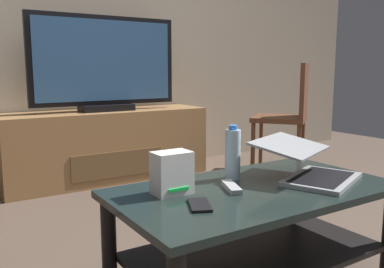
# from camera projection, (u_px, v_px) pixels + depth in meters

# --- Properties ---
(back_wall) EXTENTS (6.40, 0.12, 2.80)m
(back_wall) POSITION_uv_depth(u_px,v_px,m) (79.00, 8.00, 3.41)
(back_wall) COLOR #B2A38C
(back_wall) RESTS_ON ground
(coffee_table) EXTENTS (1.15, 0.63, 0.42)m
(coffee_table) POSITION_uv_depth(u_px,v_px,m) (254.00, 218.00, 1.68)
(coffee_table) COLOR black
(coffee_table) RESTS_ON ground
(media_cabinet) EXTENTS (1.65, 0.48, 0.57)m
(media_cabinet) POSITION_uv_depth(u_px,v_px,m) (107.00, 145.00, 3.36)
(media_cabinet) COLOR olive
(media_cabinet) RESTS_ON ground
(television) EXTENTS (1.19, 0.20, 0.74)m
(television) POSITION_uv_depth(u_px,v_px,m) (105.00, 66.00, 3.24)
(television) COLOR black
(television) RESTS_ON media_cabinet
(dining_chair) EXTENTS (0.62, 0.62, 0.95)m
(dining_chair) POSITION_uv_depth(u_px,v_px,m) (289.00, 111.00, 3.56)
(dining_chair) COLOR #59331E
(dining_chair) RESTS_ON ground
(laptop) EXTENTS (0.49, 0.50, 0.17)m
(laptop) POSITION_uv_depth(u_px,v_px,m) (309.00, 165.00, 1.77)
(laptop) COLOR gray
(laptop) RESTS_ON coffee_table
(router_box) EXTENTS (0.14, 0.10, 0.16)m
(router_box) POSITION_uv_depth(u_px,v_px,m) (172.00, 173.00, 1.56)
(router_box) COLOR white
(router_box) RESTS_ON coffee_table
(water_bottle_near) EXTENTS (0.07, 0.07, 0.24)m
(water_bottle_near) POSITION_uv_depth(u_px,v_px,m) (233.00, 154.00, 1.77)
(water_bottle_near) COLOR silver
(water_bottle_near) RESTS_ON coffee_table
(cell_phone) EXTENTS (0.12, 0.16, 0.01)m
(cell_phone) POSITION_uv_depth(u_px,v_px,m) (200.00, 205.00, 1.43)
(cell_phone) COLOR black
(cell_phone) RESTS_ON coffee_table
(tv_remote) EXTENTS (0.10, 0.16, 0.02)m
(tv_remote) POSITION_uv_depth(u_px,v_px,m) (231.00, 187.00, 1.63)
(tv_remote) COLOR #99999E
(tv_remote) RESTS_ON coffee_table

